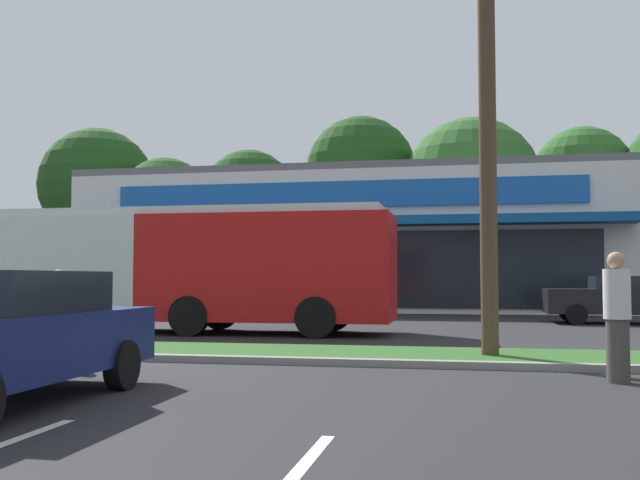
% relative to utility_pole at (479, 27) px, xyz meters
% --- Properties ---
extents(grass_median, '(56.00, 2.20, 0.12)m').
position_rel_utility_pole_xyz_m(grass_median, '(-6.19, 0.16, -5.82)').
color(grass_median, '#2D5B23').
rests_on(grass_median, ground_plane).
extents(curb_lip, '(56.00, 0.24, 0.12)m').
position_rel_utility_pole_xyz_m(curb_lip, '(-6.19, -1.06, -5.82)').
color(curb_lip, gray).
rests_on(curb_lip, ground_plane).
extents(storefront_building, '(24.23, 12.52, 6.22)m').
position_rel_utility_pole_xyz_m(storefront_building, '(-5.24, 21.75, -2.77)').
color(storefront_building, silver).
rests_on(storefront_building, ground_plane).
extents(tree_far_left, '(7.91, 7.91, 11.83)m').
position_rel_utility_pole_xyz_m(tree_far_left, '(-25.35, 33.23, 1.98)').
color(tree_far_left, '#473323').
rests_on(tree_far_left, ground_plane).
extents(tree_left, '(6.21, 6.21, 9.27)m').
position_rel_utility_pole_xyz_m(tree_left, '(-19.42, 31.32, 0.27)').
color(tree_left, '#473323').
rests_on(tree_left, ground_plane).
extents(tree_mid_left, '(5.78, 5.78, 9.46)m').
position_rel_utility_pole_xyz_m(tree_mid_left, '(-13.49, 30.54, 0.66)').
color(tree_mid_left, '#473323').
rests_on(tree_mid_left, ground_plane).
extents(tree_mid, '(6.83, 6.83, 11.46)m').
position_rel_utility_pole_xyz_m(tree_mid, '(-6.52, 31.46, 2.14)').
color(tree_mid, '#473323').
rests_on(tree_mid, ground_plane).
extents(tree_mid_right, '(7.90, 7.90, 10.64)m').
position_rel_utility_pole_xyz_m(tree_mid_right, '(0.20, 29.42, 0.80)').
color(tree_mid_right, '#473323').
rests_on(tree_mid_right, ground_plane).
extents(tree_right, '(5.76, 5.76, 10.23)m').
position_rel_utility_pole_xyz_m(tree_right, '(6.55, 31.15, 1.44)').
color(tree_right, '#473323').
rests_on(tree_right, ground_plane).
extents(utility_pole, '(3.06, 2.40, 11.06)m').
position_rel_utility_pole_xyz_m(utility_pole, '(0.00, 0.00, 0.00)').
color(utility_pole, '#4C3826').
rests_on(utility_pole, ground_plane).
extents(city_bus, '(11.71, 2.73, 3.25)m').
position_rel_utility_pole_xyz_m(city_bus, '(-7.87, 5.27, -4.12)').
color(city_bus, '#B71414').
rests_on(city_bus, ground_plane).
extents(car_1, '(4.12, 1.89, 1.48)m').
position_rel_utility_pole_xyz_m(car_1, '(-14.33, 12.04, -5.13)').
color(car_1, silver).
rests_on(car_1, ground_plane).
extents(car_3, '(4.41, 1.93, 1.50)m').
position_rel_utility_pole_xyz_m(car_3, '(4.48, 11.31, -5.10)').
color(car_3, black).
rests_on(car_3, ground_plane).
extents(pedestrian_near_bench, '(0.37, 0.37, 1.81)m').
position_rel_utility_pole_xyz_m(pedestrian_near_bench, '(1.78, -2.23, -4.97)').
color(pedestrian_near_bench, '#47423D').
rests_on(pedestrian_near_bench, ground_plane).
extents(pedestrian_by_pole, '(0.32, 0.32, 1.59)m').
position_rel_utility_pole_xyz_m(pedestrian_by_pole, '(-6.94, -1.90, -5.09)').
color(pedestrian_by_pole, black).
rests_on(pedestrian_by_pole, ground_plane).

